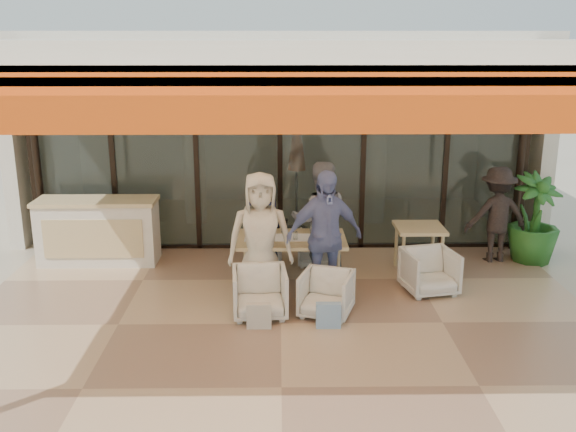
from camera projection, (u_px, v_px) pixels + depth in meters
The scene contains 21 objects.
ground at pixel (281, 325), 7.90m from camera, with size 70.00×70.00×0.00m, color #C6B293.
terrace_floor at pixel (281, 325), 7.90m from camera, with size 8.00×6.00×0.01m, color tan.
terrace_structure at pixel (280, 54), 6.77m from camera, with size 8.00×6.00×3.40m.
glass_storefront at pixel (280, 155), 10.36m from camera, with size 8.08×0.10×3.20m.
interior_block at pixel (280, 102), 12.42m from camera, with size 9.05×3.62×3.52m.
host_counter at pixel (98, 231), 9.93m from camera, with size 1.85×0.65×1.04m.
dining_table at pixel (291, 242), 8.91m from camera, with size 1.50×0.90×0.93m.
chair_far_left at pixel (263, 247), 9.92m from camera, with size 0.58×0.54×0.59m, color white.
chair_far_right at pixel (317, 247), 9.93m from camera, with size 0.58×0.54×0.60m, color white.
chair_near_left at pixel (260, 290), 8.07m from camera, with size 0.67×0.63×0.69m, color white.
chair_near_right at pixel (326, 292), 8.09m from camera, with size 0.62×0.58×0.64m, color white.
diner_navy at pixel (262, 227), 9.31m from camera, with size 0.56×0.36×1.52m, color #1B1F3C.
diner_grey at pixel (320, 220), 9.30m from camera, with size 0.84×0.66×1.73m, color slate.
diner_cream at pixel (260, 238), 8.41m from camera, with size 0.86×0.56×1.76m, color beige.
diner_periwinkle at pixel (324, 237), 8.42m from camera, with size 1.05×0.44×1.79m, color #6A73B1.
tote_bag_cream at pixel (259, 317), 7.74m from camera, with size 0.30×0.10×0.34m, color silver.
tote_bag_blue at pixel (328, 316), 7.75m from camera, with size 0.30×0.10×0.34m, color #99BFD8.
side_table at pixel (419, 233), 9.46m from camera, with size 0.70×0.70×0.74m.
side_chair at pixel (430, 270), 8.81m from camera, with size 0.67×0.62×0.69m, color white.
standing_woman at pixel (497, 215), 9.96m from camera, with size 0.99×0.57×1.52m, color black.
potted_palm at pixel (534, 219), 9.96m from camera, with size 0.79×0.79×1.42m, color #1E5919.
Camera 1 is at (-0.02, -7.25, 3.41)m, focal length 40.00 mm.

